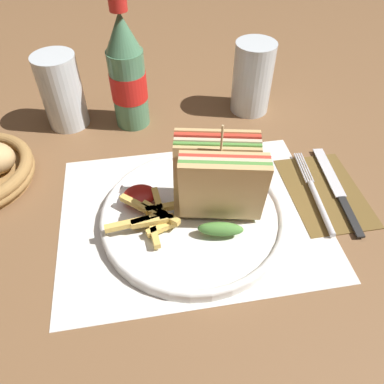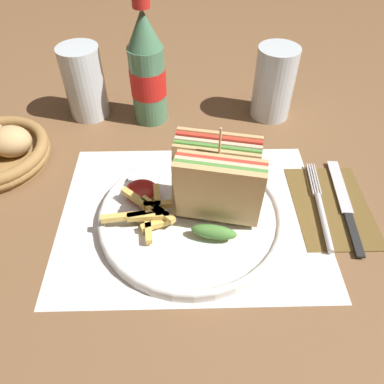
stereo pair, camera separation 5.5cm
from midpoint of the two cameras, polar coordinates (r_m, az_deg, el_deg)
name	(u,v)px [view 1 (the left image)]	position (r m, az deg, el deg)	size (l,w,h in m)	color
ground_plane	(192,215)	(0.58, -2.70, -3.69)	(4.00, 4.00, 0.00)	brown
placemat	(191,217)	(0.57, -2.93, -3.97)	(0.40, 0.31, 0.00)	silver
plate_main	(194,215)	(0.56, -2.48, -3.70)	(0.28, 0.28, 0.02)	white
club_sandwich	(219,183)	(0.52, 1.05, 1.23)	(0.13, 0.11, 0.15)	tan
fries_pile	(152,217)	(0.54, -9.06, -3.88)	(0.12, 0.11, 0.02)	#E0B756
ketchup_blob	(140,195)	(0.57, -10.72, -0.58)	(0.05, 0.04, 0.02)	maroon
napkin	(324,191)	(0.63, 17.22, -0.05)	(0.12, 0.17, 0.00)	brown
fork	(317,198)	(0.61, 16.10, -1.05)	(0.03, 0.18, 0.01)	silver
knife	(337,189)	(0.64, 19.01, 0.25)	(0.03, 0.20, 0.00)	black
coke_bottle_near	(127,75)	(0.72, -12.12, 16.96)	(0.07, 0.07, 0.24)	#4C7F5B
glass_near	(252,82)	(0.77, 7.01, 16.23)	(0.08, 0.08, 0.14)	silver
glass_far	(62,92)	(0.77, -21.27, 14.00)	(0.08, 0.08, 0.14)	silver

